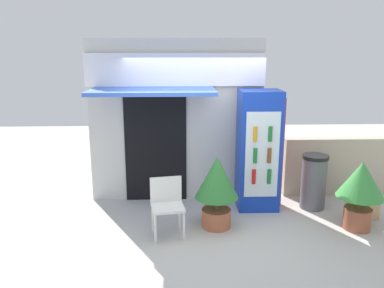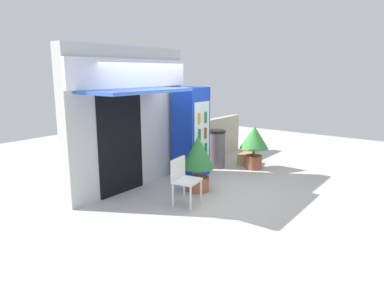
% 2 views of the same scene
% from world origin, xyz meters
% --- Properties ---
extents(ground, '(16.00, 16.00, 0.00)m').
position_xyz_m(ground, '(0.00, 0.00, 0.00)').
color(ground, beige).
extents(storefront_building, '(3.00, 1.26, 2.81)m').
position_xyz_m(storefront_building, '(-0.41, 1.35, 1.47)').
color(storefront_building, silver).
rests_on(storefront_building, ground).
extents(drink_cooler, '(0.69, 0.64, 2.00)m').
position_xyz_m(drink_cooler, '(0.99, 0.86, 1.00)').
color(drink_cooler, '#1438B2').
rests_on(drink_cooler, ground).
extents(plastic_chair, '(0.52, 0.47, 0.84)m').
position_xyz_m(plastic_chair, '(-0.52, -0.10, 0.50)').
color(plastic_chair, silver).
rests_on(plastic_chair, ground).
extents(potted_plant_near_shop, '(0.65, 0.65, 1.11)m').
position_xyz_m(potted_plant_near_shop, '(0.22, 0.12, 0.68)').
color(potted_plant_near_shop, '#AD5B3D').
rests_on(potted_plant_near_shop, ground).
extents(potted_plant_curbside, '(0.69, 0.69, 1.05)m').
position_xyz_m(potted_plant_curbside, '(2.34, -0.02, 0.67)').
color(potted_plant_curbside, '#995138').
rests_on(potted_plant_curbside, ground).
extents(trash_bin, '(0.43, 0.43, 0.93)m').
position_xyz_m(trash_bin, '(1.93, 0.78, 0.47)').
color(trash_bin, '#595960').
rests_on(trash_bin, ground).
extents(stone_boundary_wall, '(2.37, 0.20, 1.07)m').
position_xyz_m(stone_boundary_wall, '(2.77, 1.41, 0.53)').
color(stone_boundary_wall, '#B7AD93').
rests_on(stone_boundary_wall, ground).
extents(cardboard_box, '(0.49, 0.43, 0.28)m').
position_xyz_m(cardboard_box, '(2.60, 0.36, 0.14)').
color(cardboard_box, tan).
rests_on(cardboard_box, ground).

